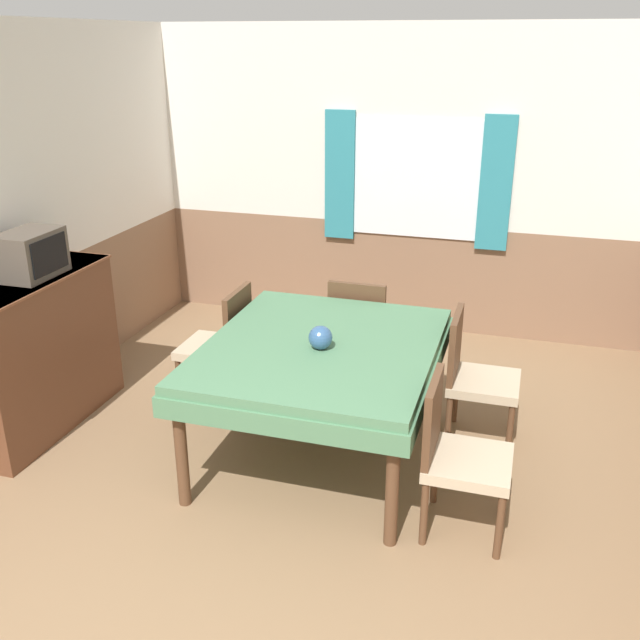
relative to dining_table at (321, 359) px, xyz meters
name	(u,v)px	position (x,y,z in m)	size (l,w,h in m)	color
wall_back	(398,183)	(-0.01, 2.33, 0.63)	(4.69, 0.10, 2.60)	white
wall_left	(5,229)	(-2.19, 0.03, 0.63)	(0.05, 4.94, 2.60)	white
dining_table	(321,359)	(0.00, 0.00, 0.00)	(1.38, 1.62, 0.77)	#4C7A56
chair_left_far	(222,342)	(-0.88, 0.48, -0.20)	(0.44, 0.44, 0.87)	brown
chair_right_far	(474,374)	(0.88, 0.48, -0.20)	(0.44, 0.44, 0.87)	brown
chair_right_near	(456,452)	(0.88, -0.48, -0.20)	(0.44, 0.44, 0.87)	brown
chair_head_window	(360,329)	(0.00, 1.00, -0.20)	(0.44, 0.44, 0.87)	brown
sideboard	(36,353)	(-1.92, -0.17, -0.14)	(0.46, 1.28, 1.04)	brown
tv	(31,254)	(-1.90, -0.10, 0.52)	(0.29, 0.41, 0.30)	#51473D
vase	(320,338)	(0.02, -0.07, 0.17)	(0.14, 0.14, 0.14)	#335684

